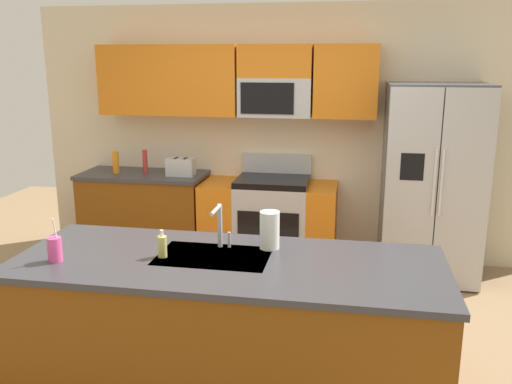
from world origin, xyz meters
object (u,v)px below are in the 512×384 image
Objects in this scene: range_oven at (269,221)px; bottle_orange at (116,162)px; paper_towel_roll at (270,230)px; drink_cup_pink at (55,249)px; pepper_mill at (145,162)px; sink_faucet at (220,223)px; toaster at (181,167)px; refrigerator at (432,183)px; soap_dispenser at (162,246)px.

range_oven is 6.00× the size of bottle_orange.
paper_towel_roll is at bearing -45.80° from bottle_orange.
drink_cup_pink is at bearing -73.39° from bottle_orange.
pepper_mill is at bearing 99.70° from drink_cup_pink.
drink_cup_pink is at bearing -156.14° from sink_faucet.
bottle_orange is at bearing 106.61° from drink_cup_pink.
bottle_orange is (-0.71, -0.00, 0.02)m from toaster.
refrigerator is at bearing -0.34° from bottle_orange.
pepper_mill is 0.92× the size of drink_cup_pink.
refrigerator is at bearing 52.91° from sink_faucet.
drink_cup_pink is (0.02, -2.45, -0.02)m from toaster.
pepper_mill is at bearing 128.66° from paper_towel_roll.
refrigerator is 7.53× the size of pepper_mill.
range_oven is 5.09× the size of drink_cup_pink.
sink_faucet is (1.33, -2.10, 0.05)m from pepper_mill.
refrigerator is 10.88× the size of soap_dispenser.
bottle_orange is at bearing -170.50° from pepper_mill.
refrigerator is 6.92× the size of drink_cup_pink.
paper_towel_roll reaches higher than bottle_orange.
refrigerator is at bearing -0.45° from toaster.
pepper_mill is at bearing 122.30° from sink_faucet.
refrigerator is 8.16× the size of bottle_orange.
drink_cup_pink is at bearing -109.39° from range_oven.
bottle_orange is 0.85× the size of drink_cup_pink.
pepper_mill is at bearing 113.87° from soap_dispenser.
refrigerator reaches higher than range_oven.
range_oven is at bearing 99.12° from paper_towel_roll.
pepper_mill is at bearing 9.50° from bottle_orange.
paper_towel_roll reaches higher than soap_dispenser.
toaster is (-2.46, 0.02, 0.07)m from refrigerator.
sink_faucet is 1.66× the size of soap_dispenser.
range_oven is at bearing 83.03° from soap_dispenser.
paper_towel_roll is at bearing 23.75° from soap_dispenser.
paper_towel_roll is at bearing -51.34° from pepper_mill.
soap_dispenser is (-0.28, -2.32, 0.53)m from range_oven.
refrigerator is 3.17m from bottle_orange.
soap_dispenser is at bearing -74.66° from toaster.
paper_towel_roll reaches higher than range_oven.
toaster is 1.14× the size of pepper_mill.
refrigerator is at bearing 44.92° from drink_cup_pink.
bottle_orange is 2.78m from paper_towel_roll.
drink_cup_pink reaches higher than toaster.
refrigerator is 2.90m from soap_dispenser.
bottle_orange is at bearing 128.51° from sink_faucet.
sink_faucet reaches higher than toaster.
toaster is 2.45m from drink_cup_pink.
range_oven is 4.86× the size of toaster.
paper_towel_roll is at bearing -58.28° from toaster.
drink_cup_pink reaches higher than soap_dispenser.
toaster reaches higher than soap_dispenser.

